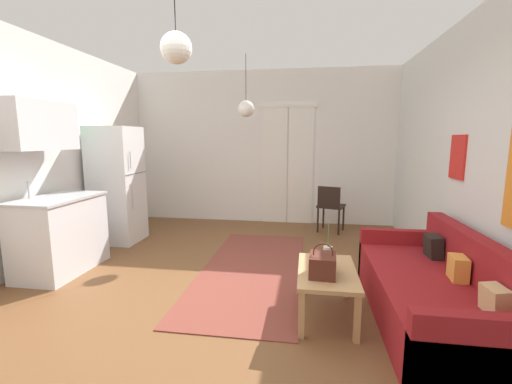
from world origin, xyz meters
The scene contains 13 objects.
ground_plane centered at (0.00, 0.00, -0.05)m, with size 5.51×7.26×0.10m, color brown.
wall_back centered at (0.02, 3.38, 1.42)m, with size 5.11×0.13×2.86m.
wall_right centered at (2.51, 0.00, 1.43)m, with size 0.12×6.86×2.86m.
area_rug centered at (0.22, 0.85, 0.01)m, with size 1.21×2.93×0.01m, color brown.
couch centered at (2.01, -0.10, 0.26)m, with size 0.87×2.00×0.78m.
coffee_table centered at (1.06, -0.13, 0.37)m, with size 0.51×0.86×0.43m.
bamboo_vase centered at (1.06, -0.01, 0.53)m, with size 0.09×0.09×0.40m.
handbag centered at (1.01, -0.26, 0.53)m, with size 0.24×0.28×0.29m.
refrigerator centered at (-2.05, 1.72, 0.89)m, with size 0.68×0.64×1.78m.
kitchen_counter centered at (-2.09, 0.46, 0.75)m, with size 0.63×1.05×2.03m.
accent_chair centered at (1.27, 2.73, 0.48)m, with size 0.53×0.51×0.81m.
pendant_lamp_near centered at (-0.15, -0.47, 2.28)m, with size 0.24×0.24×0.70m.
pendant_lamp_far centered at (-0.09, 2.17, 2.05)m, with size 0.25×0.25×0.94m.
Camera 1 is at (0.85, -3.05, 1.59)m, focal length 23.59 mm.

